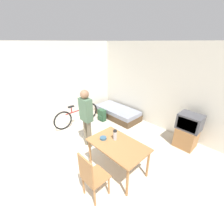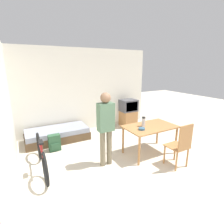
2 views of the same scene
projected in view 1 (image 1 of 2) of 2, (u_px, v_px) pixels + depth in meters
name	position (u px, v px, depth m)	size (l,w,h in m)	color
ground_plane	(36.00, 182.00, 3.14)	(20.00, 20.00, 0.00)	beige
wall_back	(148.00, 85.00, 5.01)	(5.02, 0.06, 2.70)	silver
wall_left	(65.00, 84.00, 5.11)	(0.06, 4.88, 2.70)	silver
daybed	(117.00, 113.00, 5.78)	(1.78, 0.83, 0.37)	#4C3823
tv	(188.00, 131.00, 4.04)	(0.58, 0.50, 0.98)	#9E6B3D
dining_table	(118.00, 147.00, 3.19)	(1.26, 0.78, 0.72)	#9E6B3D
wooden_chair	(91.00, 175.00, 2.62)	(0.42, 0.42, 1.00)	#9E6B3D
bicycle	(77.00, 115.00, 5.24)	(0.08, 1.72, 0.74)	black
person_standing	(86.00, 115.00, 3.86)	(0.34, 0.22, 1.63)	#6B604C
thermos_flask	(115.00, 134.00, 3.24)	(0.09, 0.09, 0.24)	#B7B7BC
mate_bowl	(103.00, 138.00, 3.30)	(0.15, 0.15, 0.05)	#335670
backpack	(102.00, 115.00, 5.52)	(0.29, 0.20, 0.43)	#284C33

